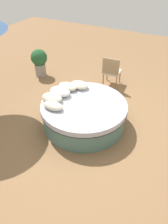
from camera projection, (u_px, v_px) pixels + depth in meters
name	position (u px, v px, depth m)	size (l,w,h in m)	color
ground_plane	(84.00, 124.00, 5.58)	(16.00, 16.00, 0.00)	olive
round_bed	(84.00, 114.00, 5.38)	(2.11, 2.11, 0.63)	#4C726B
throw_pillow_0	(79.00, 85.00, 5.73)	(0.51, 0.36, 0.18)	beige
throw_pillow_1	(68.00, 86.00, 5.66)	(0.53, 0.33, 0.18)	beige
throw_pillow_2	(60.00, 91.00, 5.44)	(0.55, 0.39, 0.21)	white
throw_pillow_3	(52.00, 98.00, 5.23)	(0.53, 0.38, 0.19)	beige
throw_pillow_4	(53.00, 106.00, 4.99)	(0.52, 0.29, 0.16)	beige
patio_chair	(112.00, 70.00, 6.79)	(0.56, 0.55, 0.98)	#997A56
planter	(39.00, 61.00, 7.36)	(0.55, 0.55, 0.94)	gray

